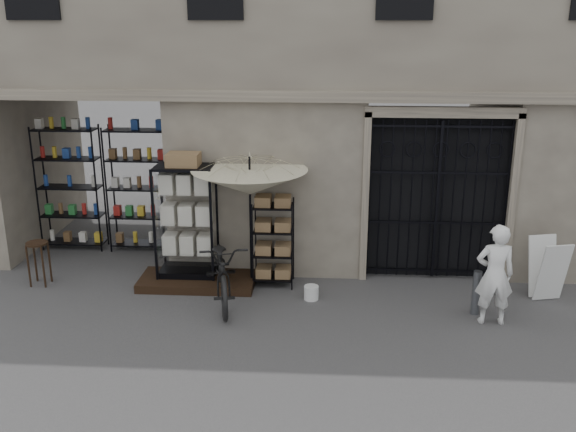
# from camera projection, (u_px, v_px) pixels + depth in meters

# --- Properties ---
(ground) EXTENTS (80.00, 80.00, 0.00)m
(ground) POSITION_uv_depth(u_px,v_px,m) (335.00, 330.00, 9.64)
(ground) COLOR black
(ground) RESTS_ON ground
(main_building) EXTENTS (14.00, 4.00, 9.00)m
(main_building) POSITION_uv_depth(u_px,v_px,m) (339.00, 17.00, 12.10)
(main_building) COLOR gray
(main_building) RESTS_ON ground
(shop_recess) EXTENTS (3.00, 1.70, 3.00)m
(shop_recess) POSITION_uv_depth(u_px,v_px,m) (98.00, 183.00, 12.12)
(shop_recess) COLOR black
(shop_recess) RESTS_ON ground
(shop_shelving) EXTENTS (2.70, 0.50, 2.50)m
(shop_shelving) POSITION_uv_depth(u_px,v_px,m) (105.00, 189.00, 12.67)
(shop_shelving) COLOR black
(shop_shelving) RESTS_ON ground
(iron_gate) EXTENTS (2.50, 0.21, 3.00)m
(iron_gate) POSITION_uv_depth(u_px,v_px,m) (436.00, 196.00, 11.25)
(iron_gate) COLOR black
(iron_gate) RESTS_ON ground
(step_platform) EXTENTS (2.00, 0.90, 0.15)m
(step_platform) POSITION_uv_depth(u_px,v_px,m) (198.00, 281.00, 11.23)
(step_platform) COLOR black
(step_platform) RESTS_ON ground
(display_cabinet) EXTENTS (1.00, 0.65, 2.12)m
(display_cabinet) POSITION_uv_depth(u_px,v_px,m) (187.00, 227.00, 11.10)
(display_cabinet) COLOR black
(display_cabinet) RESTS_ON step_platform
(wire_rack) EXTENTS (0.72, 0.56, 1.53)m
(wire_rack) POSITION_uv_depth(u_px,v_px,m) (273.00, 244.00, 11.08)
(wire_rack) COLOR black
(wire_rack) RESTS_ON ground
(market_umbrella) EXTENTS (1.76, 1.79, 2.77)m
(market_umbrella) POSITION_uv_depth(u_px,v_px,m) (250.00, 175.00, 10.63)
(market_umbrella) COLOR black
(market_umbrella) RESTS_ON ground
(white_bucket) EXTENTS (0.29, 0.29, 0.23)m
(white_bucket) POSITION_uv_depth(u_px,v_px,m) (311.00, 293.00, 10.66)
(white_bucket) COLOR silver
(white_bucket) RESTS_ON ground
(bicycle) EXTENTS (0.96, 1.25, 2.12)m
(bicycle) POSITION_uv_depth(u_px,v_px,m) (224.00, 300.00, 10.65)
(bicycle) COLOR black
(bicycle) RESTS_ON ground
(wooden_stool) EXTENTS (0.49, 0.49, 0.78)m
(wooden_stool) POSITION_uv_depth(u_px,v_px,m) (39.00, 262.00, 11.17)
(wooden_stool) COLOR black
(wooden_stool) RESTS_ON ground
(steel_bollard) EXTENTS (0.14, 0.14, 0.72)m
(steel_bollard) POSITION_uv_depth(u_px,v_px,m) (476.00, 293.00, 10.07)
(steel_bollard) COLOR slate
(steel_bollard) RESTS_ON ground
(shopkeeper) EXTENTS (0.60, 1.60, 0.38)m
(shopkeeper) POSITION_uv_depth(u_px,v_px,m) (490.00, 322.00, 9.89)
(shopkeeper) COLOR white
(shopkeeper) RESTS_ON ground
(easel_sign) EXTENTS (0.60, 0.66, 1.03)m
(easel_sign) POSITION_uv_depth(u_px,v_px,m) (548.00, 269.00, 10.56)
(easel_sign) COLOR silver
(easel_sign) RESTS_ON ground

